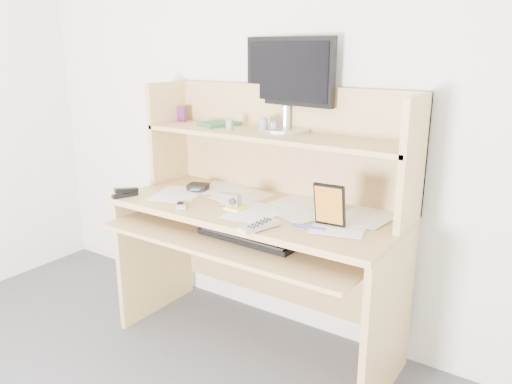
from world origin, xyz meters
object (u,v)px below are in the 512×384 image
Objects in this scene: game_case at (330,205)px; monitor at (288,81)px; tv_remote at (259,226)px; keyboard at (250,236)px; desk at (264,213)px.

monitor reaches higher than game_case.
tv_remote is 0.78m from monitor.
game_case is at bearing 16.18° from keyboard.
keyboard is 0.18m from tv_remote.
desk is 0.39m from tv_remote.
keyboard is 0.40m from game_case.
game_case is at bearing -31.78° from monitor.
keyboard is 2.60× the size of game_case.
desk reaches higher than tv_remote.
game_case is at bearing -19.08° from desk.
monitor reaches higher than tv_remote.
game_case is at bearing 54.33° from tv_remote.
keyboard is at bearing -73.60° from monitor.
tv_remote is (0.12, -0.10, 0.10)m from keyboard.
desk is 0.25m from keyboard.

